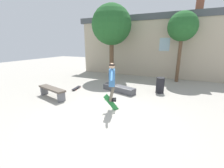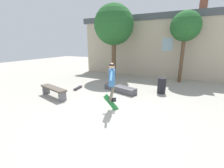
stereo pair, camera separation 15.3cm
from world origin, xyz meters
TOP-DOWN VIEW (x-y plane):
  - ground_plane at (0.00, 0.00)m, footprint 40.00×40.00m
  - building_backdrop at (0.03, 7.52)m, footprint 12.12×0.52m
  - tree_right at (2.07, 6.53)m, footprint 1.81×1.81m
  - tree_left at (-2.43, 5.78)m, footprint 2.74×2.74m
  - park_bench at (-3.18, 0.68)m, footprint 1.80×0.82m
  - skate_ledge at (-0.67, 2.85)m, footprint 1.97×0.99m
  - trash_bin at (1.35, 3.58)m, footprint 0.45×0.45m
  - skater at (-0.05, 0.64)m, footprint 0.57×1.23m
  - skateboard_flipping at (-0.05, 0.57)m, footprint 0.46×0.46m
  - skateboard_resting at (-3.03, 2.30)m, footprint 0.32×0.84m

SIDE VIEW (x-z plane):
  - ground_plane at x=0.00m, z-range 0.00..0.00m
  - skateboard_resting at x=-3.03m, z-range 0.03..0.11m
  - skate_ledge at x=-0.67m, z-range 0.00..0.33m
  - skateboard_flipping at x=-0.05m, z-range -0.10..0.69m
  - park_bench at x=-3.18m, z-range 0.11..0.61m
  - trash_bin at x=1.35m, z-range 0.02..0.83m
  - skater at x=-0.05m, z-range 0.51..1.95m
  - building_backdrop at x=0.03m, z-range -0.52..5.29m
  - tree_right at x=2.07m, z-range 1.26..5.69m
  - tree_left at x=-2.43m, z-range 1.16..6.28m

